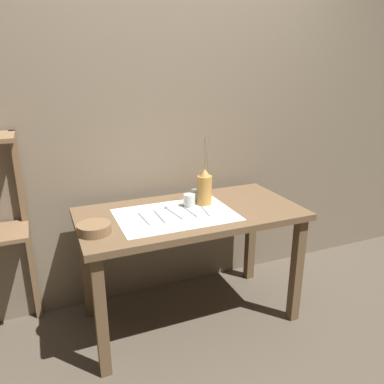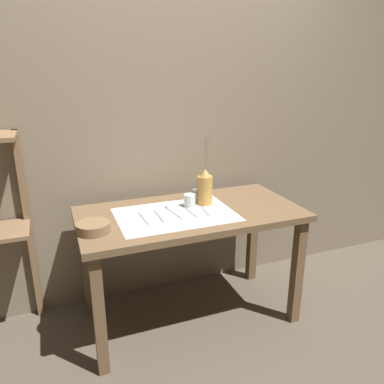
% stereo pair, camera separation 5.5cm
% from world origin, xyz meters
% --- Properties ---
extents(ground_plane, '(12.00, 12.00, 0.00)m').
position_xyz_m(ground_plane, '(0.00, 0.00, 0.00)').
color(ground_plane, brown).
extents(stone_wall_back, '(7.00, 0.06, 2.40)m').
position_xyz_m(stone_wall_back, '(0.00, 0.45, 1.20)').
color(stone_wall_back, '#7A6B56').
rests_on(stone_wall_back, ground_plane).
extents(wooden_table, '(1.35, 0.68, 0.75)m').
position_xyz_m(wooden_table, '(0.00, 0.00, 0.65)').
color(wooden_table, brown).
rests_on(wooden_table, ground_plane).
extents(linen_cloth, '(0.69, 0.46, 0.00)m').
position_xyz_m(linen_cloth, '(-0.10, -0.03, 0.76)').
color(linen_cloth, white).
rests_on(linen_cloth, wooden_table).
extents(pitcher_with_flowers, '(0.09, 0.09, 0.45)m').
position_xyz_m(pitcher_with_flowers, '(0.13, 0.07, 0.86)').
color(pitcher_with_flowers, '#B7843D').
rests_on(pitcher_with_flowers, wooden_table).
extents(wooden_bowl, '(0.18, 0.18, 0.05)m').
position_xyz_m(wooden_bowl, '(-0.59, -0.10, 0.78)').
color(wooden_bowl, brown).
rests_on(wooden_bowl, wooden_table).
extents(glass_tumbler_near, '(0.07, 0.07, 0.08)m').
position_xyz_m(glass_tumbler_near, '(0.02, 0.07, 0.80)').
color(glass_tumbler_near, '#B7C1BC').
rests_on(glass_tumbler_near, wooden_table).
extents(glass_tumbler_far, '(0.07, 0.07, 0.07)m').
position_xyz_m(glass_tumbler_far, '(0.10, 0.14, 0.79)').
color(glass_tumbler_far, '#B7C1BC').
rests_on(glass_tumbler_far, wooden_table).
extents(fork_inner, '(0.02, 0.20, 0.00)m').
position_xyz_m(fork_inner, '(-0.30, -0.02, 0.76)').
color(fork_inner, gray).
rests_on(fork_inner, wooden_table).
extents(fork_outer, '(0.01, 0.20, 0.00)m').
position_xyz_m(fork_outer, '(-0.20, -0.02, 0.76)').
color(fork_outer, gray).
rests_on(fork_outer, wooden_table).
extents(spoon_outer, '(0.05, 0.21, 0.02)m').
position_xyz_m(spoon_outer, '(-0.12, 0.05, 0.76)').
color(spoon_outer, gray).
rests_on(spoon_outer, wooden_table).
extents(knife_center, '(0.03, 0.20, 0.00)m').
position_xyz_m(knife_center, '(-0.01, -0.01, 0.76)').
color(knife_center, gray).
rests_on(knife_center, wooden_table).
extents(spoon_inner, '(0.05, 0.21, 0.02)m').
position_xyz_m(spoon_inner, '(0.09, 0.03, 0.76)').
color(spoon_inner, gray).
rests_on(spoon_inner, wooden_table).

